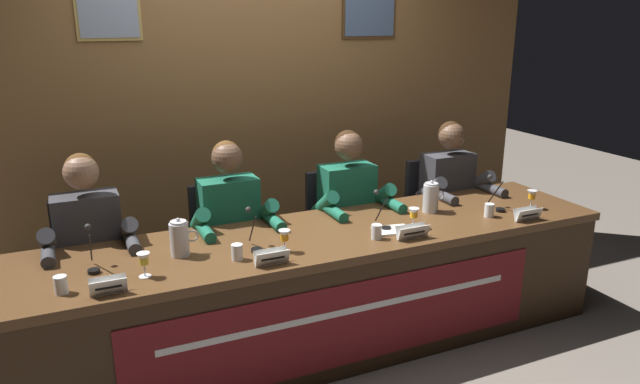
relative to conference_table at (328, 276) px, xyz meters
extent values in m
plane|color=#70665B|center=(0.00, 0.12, -0.50)|extent=(12.00, 12.00, 0.00)
cube|color=brown|center=(0.00, 1.37, 0.80)|extent=(4.79, 0.12, 2.60)
cube|color=tan|center=(-0.95, 1.31, 1.44)|extent=(0.40, 0.02, 0.31)
cube|color=#8C99AD|center=(-0.95, 1.30, 1.44)|extent=(0.36, 0.01, 0.27)
cube|color=#4C3319|center=(0.95, 1.31, 1.44)|extent=(0.46, 0.02, 0.34)
cube|color=slate|center=(0.95, 1.30, 1.44)|extent=(0.42, 0.01, 0.30)
cube|color=brown|center=(0.00, 0.12, 0.20)|extent=(3.59, 0.81, 0.05)
cube|color=#342112|center=(0.00, -0.27, -0.16)|extent=(3.53, 0.04, 0.67)
cube|color=#342112|center=(1.75, 0.12, -0.16)|extent=(0.08, 0.73, 0.67)
cube|color=maroon|center=(-0.01, -0.29, -0.16)|extent=(2.40, 0.01, 0.48)
cube|color=white|center=(-0.01, -0.30, -0.08)|extent=(2.04, 0.00, 0.04)
cylinder|color=black|center=(-1.24, 0.62, -0.49)|extent=(0.44, 0.44, 0.02)
cylinder|color=black|center=(-1.24, 0.62, -0.28)|extent=(0.05, 0.05, 0.40)
cube|color=#232328|center=(-1.24, 0.62, -0.07)|extent=(0.44, 0.44, 0.03)
cube|color=#232328|center=(-1.24, 0.82, 0.17)|extent=(0.40, 0.05, 0.44)
cylinder|color=black|center=(-1.34, 0.27, -0.28)|extent=(0.10, 0.10, 0.45)
cylinder|color=black|center=(-1.14, 0.27, -0.28)|extent=(0.10, 0.10, 0.45)
cylinder|color=black|center=(-1.34, 0.42, 0.00)|extent=(0.13, 0.34, 0.13)
cylinder|color=black|center=(-1.14, 0.42, 0.00)|extent=(0.13, 0.34, 0.13)
cube|color=#38383D|center=(-1.24, 0.59, 0.24)|extent=(0.36, 0.20, 0.48)
sphere|color=#8E664C|center=(-1.24, 0.57, 0.61)|extent=(0.19, 0.19, 0.19)
sphere|color=#593819|center=(-1.24, 0.58, 0.63)|extent=(0.17, 0.17, 0.17)
cylinder|color=#38383D|center=(-1.45, 0.49, 0.26)|extent=(0.09, 0.30, 0.25)
cylinder|color=#38383D|center=(-1.03, 0.49, 0.26)|extent=(0.09, 0.30, 0.25)
cylinder|color=#38383D|center=(-1.45, 0.33, 0.25)|extent=(0.07, 0.24, 0.07)
cylinder|color=#38383D|center=(-1.03, 0.33, 0.25)|extent=(0.07, 0.24, 0.07)
cube|color=white|center=(-1.20, -0.22, 0.26)|extent=(0.16, 0.03, 0.08)
cube|color=white|center=(-1.20, -0.19, 0.26)|extent=(0.16, 0.03, 0.08)
cube|color=black|center=(-1.20, -0.22, 0.26)|extent=(0.11, 0.01, 0.01)
cylinder|color=white|center=(-1.02, -0.08, 0.22)|extent=(0.06, 0.06, 0.00)
cylinder|color=white|center=(-1.02, -0.08, 0.25)|extent=(0.01, 0.01, 0.05)
cone|color=white|center=(-1.02, -0.08, 0.31)|extent=(0.06, 0.06, 0.06)
cylinder|color=yellow|center=(-1.02, -0.08, 0.31)|extent=(0.04, 0.04, 0.04)
cylinder|color=silver|center=(-1.39, -0.11, 0.26)|extent=(0.06, 0.06, 0.08)
cylinder|color=silver|center=(-1.39, -0.11, 0.25)|extent=(0.05, 0.05, 0.05)
cylinder|color=black|center=(-1.24, 0.06, 0.23)|extent=(0.06, 0.06, 0.02)
cylinder|color=black|center=(-1.24, 0.13, 0.33)|extent=(0.01, 0.13, 0.18)
sphere|color=#2D2D2D|center=(-1.24, 0.19, 0.42)|extent=(0.03, 0.03, 0.03)
cylinder|color=black|center=(-0.41, 0.62, -0.49)|extent=(0.44, 0.44, 0.02)
cylinder|color=black|center=(-0.41, 0.62, -0.28)|extent=(0.05, 0.05, 0.40)
cube|color=#232328|center=(-0.41, 0.62, -0.07)|extent=(0.44, 0.44, 0.03)
cube|color=#232328|center=(-0.41, 0.82, 0.17)|extent=(0.40, 0.05, 0.44)
cylinder|color=black|center=(-0.51, 0.27, -0.28)|extent=(0.10, 0.10, 0.45)
cylinder|color=black|center=(-0.31, 0.27, -0.28)|extent=(0.10, 0.10, 0.45)
cylinder|color=black|center=(-0.51, 0.42, 0.00)|extent=(0.13, 0.34, 0.13)
cylinder|color=black|center=(-0.31, 0.42, 0.00)|extent=(0.13, 0.34, 0.13)
cube|color=#196047|center=(-0.41, 0.59, 0.24)|extent=(0.36, 0.20, 0.48)
sphere|color=brown|center=(-0.41, 0.57, 0.61)|extent=(0.19, 0.19, 0.19)
sphere|color=#593819|center=(-0.41, 0.58, 0.63)|extent=(0.17, 0.17, 0.17)
cylinder|color=#196047|center=(-0.62, 0.49, 0.26)|extent=(0.09, 0.30, 0.25)
cylinder|color=#196047|center=(-0.20, 0.49, 0.26)|extent=(0.09, 0.30, 0.25)
cylinder|color=#196047|center=(-0.62, 0.33, 0.25)|extent=(0.07, 0.24, 0.07)
cylinder|color=#196047|center=(-0.20, 0.33, 0.25)|extent=(0.07, 0.24, 0.07)
cube|color=white|center=(-0.41, -0.21, 0.26)|extent=(0.18, 0.03, 0.08)
cube|color=white|center=(-0.41, -0.18, 0.26)|extent=(0.18, 0.03, 0.08)
cube|color=black|center=(-0.41, -0.22, 0.26)|extent=(0.12, 0.01, 0.01)
cylinder|color=white|center=(-0.29, -0.07, 0.22)|extent=(0.06, 0.06, 0.00)
cylinder|color=white|center=(-0.29, -0.07, 0.25)|extent=(0.01, 0.01, 0.05)
cone|color=white|center=(-0.29, -0.07, 0.31)|extent=(0.06, 0.06, 0.06)
cylinder|color=orange|center=(-0.29, -0.07, 0.31)|extent=(0.04, 0.04, 0.04)
cylinder|color=silver|center=(-0.55, -0.06, 0.26)|extent=(0.06, 0.06, 0.08)
cylinder|color=silver|center=(-0.55, -0.06, 0.25)|extent=(0.05, 0.05, 0.05)
cylinder|color=black|center=(-0.43, 0.00, 0.23)|extent=(0.06, 0.06, 0.02)
cylinder|color=black|center=(-0.43, 0.06, 0.33)|extent=(0.01, 0.13, 0.18)
sphere|color=#2D2D2D|center=(-0.43, 0.12, 0.42)|extent=(0.03, 0.03, 0.03)
cylinder|color=black|center=(0.41, 0.62, -0.49)|extent=(0.44, 0.44, 0.02)
cylinder|color=black|center=(0.41, 0.62, -0.28)|extent=(0.05, 0.05, 0.40)
cube|color=#232328|center=(0.41, 0.62, -0.07)|extent=(0.44, 0.44, 0.03)
cube|color=#232328|center=(0.41, 0.82, 0.17)|extent=(0.40, 0.05, 0.44)
cylinder|color=black|center=(0.31, 0.27, -0.28)|extent=(0.10, 0.10, 0.45)
cylinder|color=black|center=(0.51, 0.27, -0.28)|extent=(0.10, 0.10, 0.45)
cylinder|color=black|center=(0.31, 0.42, 0.00)|extent=(0.13, 0.34, 0.13)
cylinder|color=black|center=(0.51, 0.42, 0.00)|extent=(0.13, 0.34, 0.13)
cube|color=#196047|center=(0.41, 0.59, 0.24)|extent=(0.36, 0.20, 0.48)
sphere|color=brown|center=(0.41, 0.57, 0.61)|extent=(0.19, 0.19, 0.19)
sphere|color=#331E0F|center=(0.41, 0.58, 0.63)|extent=(0.17, 0.17, 0.17)
cylinder|color=#196047|center=(0.20, 0.49, 0.26)|extent=(0.09, 0.30, 0.25)
cylinder|color=#196047|center=(0.62, 0.49, 0.26)|extent=(0.09, 0.30, 0.25)
cylinder|color=#196047|center=(0.20, 0.33, 0.25)|extent=(0.07, 0.24, 0.07)
cylinder|color=#196047|center=(0.62, 0.33, 0.25)|extent=(0.07, 0.24, 0.07)
cube|color=white|center=(0.44, -0.19, 0.26)|extent=(0.19, 0.03, 0.08)
cube|color=white|center=(0.44, -0.16, 0.26)|extent=(0.19, 0.03, 0.08)
cube|color=black|center=(0.44, -0.20, 0.26)|extent=(0.14, 0.01, 0.01)
cylinder|color=white|center=(0.54, -0.03, 0.22)|extent=(0.06, 0.06, 0.00)
cylinder|color=white|center=(0.54, -0.03, 0.25)|extent=(0.01, 0.01, 0.05)
cone|color=white|center=(0.54, -0.03, 0.31)|extent=(0.06, 0.06, 0.06)
cylinder|color=orange|center=(0.54, -0.03, 0.31)|extent=(0.04, 0.04, 0.04)
cylinder|color=silver|center=(0.26, -0.10, 0.26)|extent=(0.06, 0.06, 0.08)
cylinder|color=silver|center=(0.26, -0.10, 0.25)|extent=(0.05, 0.05, 0.05)
cylinder|color=black|center=(0.37, 0.00, 0.23)|extent=(0.06, 0.06, 0.02)
cylinder|color=black|center=(0.37, 0.06, 0.33)|extent=(0.01, 0.13, 0.18)
sphere|color=#2D2D2D|center=(0.37, 0.12, 0.42)|extent=(0.03, 0.03, 0.03)
cylinder|color=black|center=(1.24, 0.62, -0.49)|extent=(0.44, 0.44, 0.02)
cylinder|color=black|center=(1.24, 0.62, -0.28)|extent=(0.05, 0.05, 0.40)
cube|color=#232328|center=(1.24, 0.62, -0.07)|extent=(0.44, 0.44, 0.03)
cube|color=#232328|center=(1.24, 0.82, 0.17)|extent=(0.40, 0.05, 0.44)
cylinder|color=black|center=(1.14, 0.27, -0.28)|extent=(0.10, 0.10, 0.45)
cylinder|color=black|center=(1.34, 0.27, -0.28)|extent=(0.10, 0.10, 0.45)
cylinder|color=black|center=(1.14, 0.42, 0.00)|extent=(0.13, 0.34, 0.13)
cylinder|color=black|center=(1.34, 0.42, 0.00)|extent=(0.13, 0.34, 0.13)
cube|color=#38383D|center=(1.24, 0.59, 0.24)|extent=(0.36, 0.20, 0.48)
sphere|color=brown|center=(1.24, 0.57, 0.61)|extent=(0.19, 0.19, 0.19)
sphere|color=#331E0F|center=(1.24, 0.58, 0.63)|extent=(0.17, 0.17, 0.17)
cylinder|color=#38383D|center=(1.03, 0.49, 0.26)|extent=(0.09, 0.30, 0.25)
cylinder|color=#38383D|center=(1.45, 0.49, 0.26)|extent=(0.09, 0.30, 0.25)
cylinder|color=#38383D|center=(1.03, 0.33, 0.25)|extent=(0.07, 0.24, 0.07)
cylinder|color=#38383D|center=(1.45, 0.33, 0.25)|extent=(0.07, 0.24, 0.07)
cube|color=white|center=(1.26, -0.22, 0.26)|extent=(0.18, 0.03, 0.08)
cube|color=white|center=(1.26, -0.19, 0.26)|extent=(0.18, 0.03, 0.08)
cube|color=black|center=(1.26, -0.23, 0.26)|extent=(0.13, 0.01, 0.01)
cylinder|color=white|center=(1.45, -0.04, 0.22)|extent=(0.06, 0.06, 0.00)
cylinder|color=white|center=(1.45, -0.04, 0.25)|extent=(0.01, 0.01, 0.05)
cone|color=white|center=(1.45, -0.04, 0.31)|extent=(0.06, 0.06, 0.06)
cylinder|color=orange|center=(1.45, -0.04, 0.31)|extent=(0.04, 0.04, 0.04)
cylinder|color=silver|center=(1.09, -0.06, 0.26)|extent=(0.06, 0.06, 0.08)
cylinder|color=silver|center=(1.09, -0.06, 0.25)|extent=(0.05, 0.05, 0.05)
cylinder|color=black|center=(1.23, 0.00, 0.23)|extent=(0.06, 0.06, 0.02)
cylinder|color=black|center=(1.23, 0.06, 0.33)|extent=(0.01, 0.13, 0.18)
sphere|color=#2D2D2D|center=(1.23, 0.12, 0.42)|extent=(0.03, 0.03, 0.03)
cylinder|color=silver|center=(-0.81, 0.12, 0.31)|extent=(0.10, 0.10, 0.18)
cylinder|color=silver|center=(-0.81, 0.12, 0.41)|extent=(0.08, 0.09, 0.01)
sphere|color=silver|center=(-0.81, 0.12, 0.42)|extent=(0.02, 0.02, 0.02)
torus|color=silver|center=(-0.74, 0.12, 0.32)|extent=(0.07, 0.01, 0.07)
cylinder|color=silver|center=(0.81, 0.18, 0.31)|extent=(0.10, 0.10, 0.18)
cylinder|color=silver|center=(0.81, 0.18, 0.41)|extent=(0.08, 0.08, 0.01)
sphere|color=silver|center=(0.81, 0.18, 0.42)|extent=(0.02, 0.02, 0.02)
torus|color=silver|center=(0.88, 0.18, 0.32)|extent=(0.07, 0.01, 0.07)
cube|color=white|center=(0.40, -0.03, 0.23)|extent=(0.23, 0.19, 0.01)
camera|label=1|loc=(-1.31, -2.80, 1.44)|focal=32.88mm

